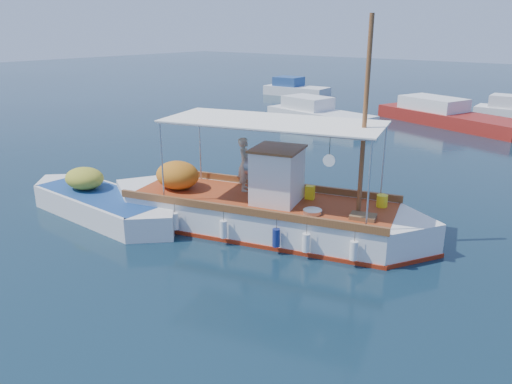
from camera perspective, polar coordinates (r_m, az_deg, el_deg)
The scene contains 6 objects.
ground at distance 14.86m, azimuth 1.62°, elevation -5.43°, with size 160.00×160.00×0.00m, color black.
fishing_caique at distance 15.42m, azimuth 0.30°, elevation -2.20°, with size 10.31×4.96×6.54m.
dinghy at distance 17.39m, azimuth -17.32°, elevation -1.39°, with size 6.96×2.01×1.70m.
bg_boat_nw at distance 32.88m, azimuth 7.02°, elevation 8.71°, with size 7.71×3.66×1.80m.
bg_boat_n at distance 34.24m, azimuth 21.01°, elevation 8.02°, with size 10.21×5.86×1.80m.
bg_boat_far_w at distance 45.96m, azimuth 4.47°, elevation 11.57°, with size 5.89×2.70×1.80m.
Camera 1 is at (8.10, -10.89, 6.04)m, focal length 35.00 mm.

